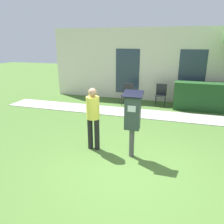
{
  "coord_description": "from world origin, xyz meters",
  "views": [
    {
      "loc": [
        0.84,
        -3.98,
        2.64
      ],
      "look_at": [
        -0.56,
        0.67,
        1.05
      ],
      "focal_mm": 35.0,
      "sensor_mm": 36.0,
      "label": 1
    }
  ],
  "objects_px": {
    "person_standing": "(93,114)",
    "outdoor_chair_middle": "(161,93)",
    "outdoor_chair_left": "(128,92)",
    "parking_meter": "(132,116)",
    "outdoor_chair_right": "(196,96)"
  },
  "relations": [
    {
      "from": "parking_meter",
      "to": "outdoor_chair_left",
      "type": "height_order",
      "value": "parking_meter"
    },
    {
      "from": "parking_meter",
      "to": "outdoor_chair_left",
      "type": "bearing_deg",
      "value": 104.12
    },
    {
      "from": "parking_meter",
      "to": "outdoor_chair_left",
      "type": "xyz_separation_m",
      "value": [
        -1.1,
        4.38,
        -0.49
      ]
    },
    {
      "from": "outdoor_chair_middle",
      "to": "outdoor_chair_right",
      "type": "xyz_separation_m",
      "value": [
        1.39,
        -0.08,
        0.0
      ]
    },
    {
      "from": "outdoor_chair_left",
      "to": "outdoor_chair_middle",
      "type": "distance_m",
      "value": 1.42
    },
    {
      "from": "outdoor_chair_right",
      "to": "outdoor_chair_left",
      "type": "bearing_deg",
      "value": -165.61
    },
    {
      "from": "outdoor_chair_left",
      "to": "outdoor_chair_right",
      "type": "height_order",
      "value": "same"
    },
    {
      "from": "outdoor_chair_middle",
      "to": "outdoor_chair_right",
      "type": "bearing_deg",
      "value": 4.36
    },
    {
      "from": "person_standing",
      "to": "outdoor_chair_middle",
      "type": "xyz_separation_m",
      "value": [
        1.28,
        4.59,
        -0.4
      ]
    },
    {
      "from": "parking_meter",
      "to": "outdoor_chair_middle",
      "type": "bearing_deg",
      "value": 86.5
    },
    {
      "from": "person_standing",
      "to": "outdoor_chair_left",
      "type": "xyz_separation_m",
      "value": [
        -0.1,
        4.28,
        -0.4
      ]
    },
    {
      "from": "person_standing",
      "to": "outdoor_chair_middle",
      "type": "relative_size",
      "value": 1.76
    },
    {
      "from": "parking_meter",
      "to": "outdoor_chair_middle",
      "type": "xyz_separation_m",
      "value": [
        0.29,
        4.68,
        -0.49
      ]
    },
    {
      "from": "outdoor_chair_right",
      "to": "parking_meter",
      "type": "bearing_deg",
      "value": -100.16
    },
    {
      "from": "outdoor_chair_left",
      "to": "person_standing",
      "type": "bearing_deg",
      "value": -95.35
    }
  ]
}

